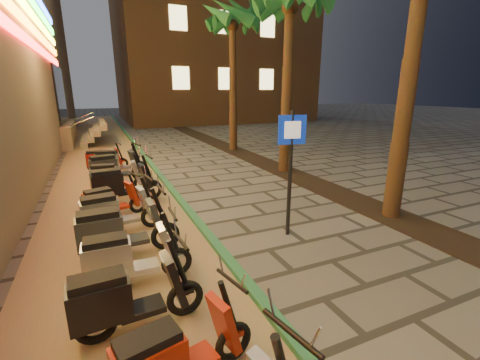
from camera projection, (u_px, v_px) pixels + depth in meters
name	position (u px, v px, depth m)	size (l,w,h in m)	color
ground	(324.00, 299.00, 4.74)	(120.00, 120.00, 0.00)	#474442
parking_strip	(107.00, 170.00, 12.52)	(3.40, 60.00, 0.01)	#8C7251
green_curb	(151.00, 165.00, 13.18)	(0.18, 60.00, 0.10)	#256440
planting_strip	(316.00, 184.00, 10.55)	(1.20, 40.00, 0.02)	black
palm_c	(290.00, 6.00, 10.78)	(2.97, 3.02, 6.91)	#472D19
palm_d	(233.00, 26.00, 15.12)	(2.97, 3.02, 7.16)	#472D19
pedestrian_sign	(291.00, 157.00, 6.44)	(0.57, 0.15, 2.60)	black
scooter_3	(173.00, 356.00, 3.13)	(1.53, 0.72, 1.08)	black
scooter_4	(123.00, 299.00, 3.93)	(1.66, 0.58, 1.17)	black
scooter_5	(125.00, 258.00, 4.91)	(1.64, 0.57, 1.16)	black
scooter_6	(117.00, 231.00, 5.73)	(1.80, 0.63, 1.27)	black
scooter_7	(113.00, 212.00, 6.70)	(1.72, 0.68, 1.20)	black
scooter_8	(109.00, 202.00, 7.55)	(1.46, 0.79, 1.04)	black
scooter_9	(119.00, 184.00, 8.54)	(1.85, 0.69, 1.30)	black
scooter_10	(114.00, 177.00, 9.45)	(1.70, 0.68, 1.19)	black
scooter_11	(113.00, 168.00, 10.36)	(1.86, 0.86, 1.31)	black
scooter_12	(115.00, 162.00, 11.46)	(1.73, 0.83, 1.22)	black
scooter_13	(102.00, 160.00, 12.11)	(1.51, 0.53, 1.06)	black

